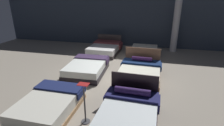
{
  "coord_description": "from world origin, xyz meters",
  "views": [
    {
      "loc": [
        1.59,
        -6.85,
        3.17
      ],
      "look_at": [
        0.02,
        -0.24,
        0.59
      ],
      "focal_mm": 28.4,
      "sensor_mm": 36.0,
      "label": 1
    }
  ],
  "objects_px": {
    "bed_0": "(49,105)",
    "bed_4": "(105,49)",
    "bed_1": "(128,115)",
    "price_sign": "(85,108)",
    "support_pillar": "(176,22)",
    "bed_3": "(140,72)",
    "bed_5": "(144,52)",
    "bed_2": "(87,68)"
  },
  "relations": [
    {
      "from": "bed_0",
      "to": "price_sign",
      "type": "relative_size",
      "value": 1.78
    },
    {
      "from": "bed_3",
      "to": "support_pillar",
      "type": "relative_size",
      "value": 0.59
    },
    {
      "from": "bed_0",
      "to": "bed_4",
      "type": "bearing_deg",
      "value": 89.78
    },
    {
      "from": "bed_2",
      "to": "bed_5",
      "type": "height_order",
      "value": "bed_2"
    },
    {
      "from": "bed_3",
      "to": "support_pillar",
      "type": "height_order",
      "value": "support_pillar"
    },
    {
      "from": "bed_1",
      "to": "bed_4",
      "type": "height_order",
      "value": "bed_1"
    },
    {
      "from": "price_sign",
      "to": "support_pillar",
      "type": "height_order",
      "value": "support_pillar"
    },
    {
      "from": "bed_5",
      "to": "price_sign",
      "type": "distance_m",
      "value": 6.16
    },
    {
      "from": "bed_1",
      "to": "support_pillar",
      "type": "distance_m",
      "value": 7.49
    },
    {
      "from": "bed_2",
      "to": "bed_4",
      "type": "relative_size",
      "value": 0.98
    },
    {
      "from": "bed_0",
      "to": "bed_5",
      "type": "distance_m",
      "value": 6.31
    },
    {
      "from": "bed_1",
      "to": "price_sign",
      "type": "bearing_deg",
      "value": -165.81
    },
    {
      "from": "bed_2",
      "to": "bed_0",
      "type": "bearing_deg",
      "value": -93.03
    },
    {
      "from": "bed_1",
      "to": "bed_3",
      "type": "relative_size",
      "value": 1.08
    },
    {
      "from": "bed_0",
      "to": "bed_5",
      "type": "xyz_separation_m",
      "value": [
        2.31,
        5.87,
        -0.02
      ]
    },
    {
      "from": "bed_0",
      "to": "bed_4",
      "type": "xyz_separation_m",
      "value": [
        0.01,
        5.94,
        0.02
      ]
    },
    {
      "from": "bed_5",
      "to": "price_sign",
      "type": "bearing_deg",
      "value": -100.65
    },
    {
      "from": "bed_4",
      "to": "price_sign",
      "type": "xyz_separation_m",
      "value": [
        1.17,
        -6.12,
        0.19
      ]
    },
    {
      "from": "bed_1",
      "to": "bed_5",
      "type": "relative_size",
      "value": 1.09
    },
    {
      "from": "bed_3",
      "to": "bed_4",
      "type": "xyz_separation_m",
      "value": [
        -2.32,
        2.96,
        0.01
      ]
    },
    {
      "from": "bed_0",
      "to": "price_sign",
      "type": "xyz_separation_m",
      "value": [
        1.18,
        -0.18,
        0.21
      ]
    },
    {
      "from": "bed_5",
      "to": "price_sign",
      "type": "relative_size",
      "value": 1.8
    },
    {
      "from": "bed_0",
      "to": "bed_5",
      "type": "relative_size",
      "value": 0.99
    },
    {
      "from": "bed_0",
      "to": "support_pillar",
      "type": "xyz_separation_m",
      "value": [
        3.97,
        7.2,
        1.51
      ]
    },
    {
      "from": "bed_5",
      "to": "bed_4",
      "type": "bearing_deg",
      "value": 178.2
    },
    {
      "from": "bed_3",
      "to": "bed_5",
      "type": "xyz_separation_m",
      "value": [
        -0.02,
        2.88,
        -0.03
      ]
    },
    {
      "from": "bed_3",
      "to": "price_sign",
      "type": "xyz_separation_m",
      "value": [
        -1.15,
        -3.16,
        0.2
      ]
    },
    {
      "from": "bed_0",
      "to": "support_pillar",
      "type": "distance_m",
      "value": 8.36
    },
    {
      "from": "price_sign",
      "to": "bed_5",
      "type": "bearing_deg",
      "value": 79.38
    },
    {
      "from": "bed_1",
      "to": "bed_5",
      "type": "height_order",
      "value": "bed_1"
    },
    {
      "from": "bed_0",
      "to": "bed_3",
      "type": "xyz_separation_m",
      "value": [
        2.33,
        2.98,
        0.01
      ]
    },
    {
      "from": "bed_4",
      "to": "support_pillar",
      "type": "height_order",
      "value": "support_pillar"
    },
    {
      "from": "bed_0",
      "to": "bed_4",
      "type": "distance_m",
      "value": 5.94
    },
    {
      "from": "bed_3",
      "to": "bed_1",
      "type": "bearing_deg",
      "value": -89.45
    },
    {
      "from": "bed_2",
      "to": "price_sign",
      "type": "xyz_separation_m",
      "value": [
        1.13,
        -3.07,
        0.2
      ]
    },
    {
      "from": "bed_4",
      "to": "bed_5",
      "type": "xyz_separation_m",
      "value": [
        2.3,
        -0.07,
        -0.04
      ]
    },
    {
      "from": "bed_2",
      "to": "support_pillar",
      "type": "height_order",
      "value": "support_pillar"
    },
    {
      "from": "bed_2",
      "to": "bed_4",
      "type": "xyz_separation_m",
      "value": [
        -0.04,
        3.05,
        0.01
      ]
    },
    {
      "from": "bed_0",
      "to": "bed_1",
      "type": "bearing_deg",
      "value": 1.38
    },
    {
      "from": "price_sign",
      "to": "bed_3",
      "type": "bearing_deg",
      "value": 69.97
    },
    {
      "from": "bed_0",
      "to": "bed_3",
      "type": "height_order",
      "value": "bed_3"
    },
    {
      "from": "bed_1",
      "to": "price_sign",
      "type": "relative_size",
      "value": 1.96
    }
  ]
}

